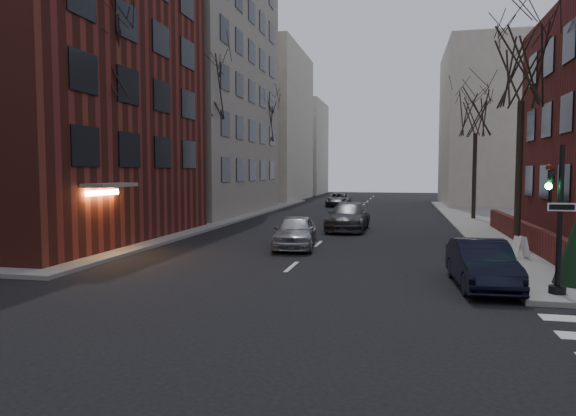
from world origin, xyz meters
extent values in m
cube|color=maroon|center=(-15.50, 16.50, 9.00)|extent=(15.00, 15.00, 18.00)
cube|color=gray|center=(-17.00, 34.00, 14.00)|extent=(18.00, 18.00, 28.00)
cube|color=#5A1F1A|center=(9.30, 19.00, 0.65)|extent=(0.35, 16.00, 1.00)
cube|color=beige|center=(-15.00, 55.00, 9.00)|extent=(14.00, 16.00, 18.00)
cube|color=beige|center=(15.00, 50.00, 8.00)|extent=(14.00, 14.00, 16.00)
cube|color=beige|center=(-13.00, 72.00, 7.00)|extent=(10.00, 12.00, 14.00)
cylinder|color=black|center=(8.00, 9.00, 2.15)|extent=(0.14, 0.14, 4.00)
cylinder|color=black|center=(8.00, 9.00, 0.25)|extent=(0.44, 0.44, 0.20)
imported|color=black|center=(7.75, 9.00, 3.00)|extent=(0.16, 0.20, 1.00)
sphere|color=#19FF4C|center=(7.68, 8.95, 3.05)|extent=(0.18, 0.18, 0.18)
cube|color=white|center=(8.00, 8.88, 2.50)|extent=(0.70, 0.03, 0.22)
cylinder|color=#2D231C|center=(-8.80, 14.00, 3.47)|extent=(0.28, 0.28, 6.65)
cylinder|color=#2D231C|center=(-8.80, 26.00, 3.65)|extent=(0.28, 0.28, 7.00)
cylinder|color=#2D231C|center=(-8.80, 40.00, 3.30)|extent=(0.28, 0.28, 6.30)
cylinder|color=#2D231C|center=(8.80, 18.00, 3.30)|extent=(0.28, 0.28, 6.30)
cylinder|color=#2D231C|center=(8.80, 32.00, 3.12)|extent=(0.28, 0.28, 5.95)
cylinder|color=black|center=(-8.20, 22.00, 3.15)|extent=(0.12, 0.12, 6.00)
sphere|color=#FFA54C|center=(-8.20, 22.00, 6.25)|extent=(0.36, 0.36, 0.36)
cylinder|color=black|center=(-8.20, 42.00, 3.15)|extent=(0.12, 0.12, 6.00)
sphere|color=#FFA54C|center=(-8.20, 42.00, 6.25)|extent=(0.36, 0.36, 0.36)
imported|color=black|center=(6.20, 10.00, 0.70)|extent=(1.77, 4.35, 1.40)
imported|color=#A8A8AD|center=(-0.80, 16.53, 0.74)|extent=(2.17, 4.51, 1.48)
imported|color=#3E3E43|center=(0.80, 24.09, 0.79)|extent=(2.36, 5.52, 1.58)
imported|color=#403F44|center=(-2.27, 44.64, 0.66)|extent=(2.25, 4.78, 1.32)
cube|color=white|center=(8.30, 14.93, 0.57)|extent=(0.50, 0.60, 0.83)
camera|label=1|loc=(3.85, -5.92, 3.44)|focal=32.00mm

